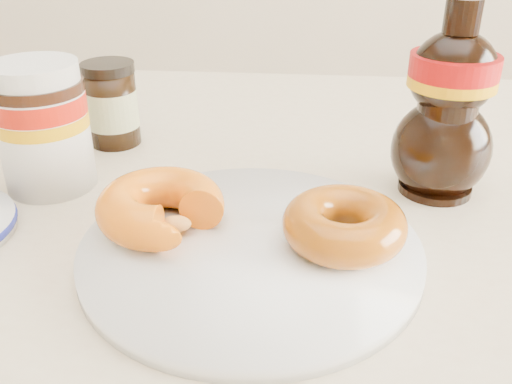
# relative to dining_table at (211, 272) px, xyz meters

# --- Properties ---
(dining_table) EXTENTS (1.40, 0.90, 0.75)m
(dining_table) POSITION_rel_dining_table_xyz_m (0.00, 0.00, 0.00)
(dining_table) COLOR beige
(dining_table) RESTS_ON ground
(plate) EXTENTS (0.28, 0.28, 0.01)m
(plate) POSITION_rel_dining_table_xyz_m (0.05, -0.09, 0.09)
(plate) COLOR white
(plate) RESTS_ON dining_table
(donut_bitten) EXTENTS (0.11, 0.11, 0.04)m
(donut_bitten) POSITION_rel_dining_table_xyz_m (-0.03, -0.07, 0.12)
(donut_bitten) COLOR #E05A0C
(donut_bitten) RESTS_ON plate
(donut_whole) EXTENTS (0.10, 0.10, 0.04)m
(donut_whole) POSITION_rel_dining_table_xyz_m (0.13, -0.08, 0.12)
(donut_whole) COLOR #8B5508
(donut_whole) RESTS_ON plate
(nutella_jar) EXTENTS (0.09, 0.09, 0.13)m
(nutella_jar) POSITION_rel_dining_table_xyz_m (-0.17, 0.03, 0.15)
(nutella_jar) COLOR white
(nutella_jar) RESTS_ON dining_table
(syrup_bottle) EXTENTS (0.11, 0.09, 0.19)m
(syrup_bottle) POSITION_rel_dining_table_xyz_m (0.23, 0.05, 0.18)
(syrup_bottle) COLOR black
(syrup_bottle) RESTS_ON dining_table
(dark_jar) EXTENTS (0.06, 0.06, 0.10)m
(dark_jar) POSITION_rel_dining_table_xyz_m (-0.14, 0.14, 0.13)
(dark_jar) COLOR black
(dark_jar) RESTS_ON dining_table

